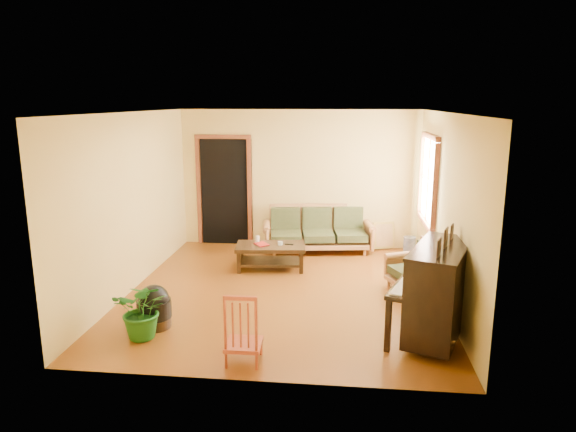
# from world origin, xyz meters

# --- Properties ---
(floor) EXTENTS (5.00, 5.00, 0.00)m
(floor) POSITION_xyz_m (0.00, 0.00, 0.00)
(floor) COLOR #5B2C0B
(floor) RESTS_ON ground
(doorway) EXTENTS (1.08, 0.16, 2.05)m
(doorway) POSITION_xyz_m (-1.45, 2.48, 1.02)
(doorway) COLOR black
(doorway) RESTS_ON floor
(window) EXTENTS (0.12, 1.36, 1.46)m
(window) POSITION_xyz_m (2.21, 1.30, 1.50)
(window) COLOR white
(window) RESTS_ON right_wall
(sofa) EXTENTS (2.08, 1.11, 0.85)m
(sofa) POSITION_xyz_m (0.40, 2.09, 0.42)
(sofa) COLOR #A2693B
(sofa) RESTS_ON floor
(coffee_table) EXTENTS (1.20, 0.73, 0.41)m
(coffee_table) POSITION_xyz_m (-0.34, 1.02, 0.21)
(coffee_table) COLOR black
(coffee_table) RESTS_ON floor
(armchair) EXTENTS (0.96, 0.98, 0.75)m
(armchair) POSITION_xyz_m (1.90, 0.22, 0.38)
(armchair) COLOR #A2693B
(armchair) RESTS_ON floor
(piano) EXTENTS (1.17, 1.47, 1.14)m
(piano) POSITION_xyz_m (1.96, -1.35, 0.57)
(piano) COLOR black
(piano) RESTS_ON floor
(footstool) EXTENTS (0.51, 0.51, 0.40)m
(footstool) POSITION_xyz_m (-1.46, -1.38, 0.20)
(footstool) COLOR black
(footstool) RESTS_ON floor
(red_chair) EXTENTS (0.38, 0.42, 0.81)m
(red_chair) POSITION_xyz_m (-0.19, -2.12, 0.41)
(red_chair) COLOR maroon
(red_chair) RESTS_ON floor
(leaning_frame) EXTENTS (0.42, 0.21, 0.55)m
(leaning_frame) POSITION_xyz_m (1.63, 2.40, 0.27)
(leaning_frame) COLOR #B2973B
(leaning_frame) RESTS_ON floor
(ceramic_crock) EXTENTS (0.26, 0.26, 0.28)m
(ceramic_crock) POSITION_xyz_m (2.09, 2.30, 0.14)
(ceramic_crock) COLOR #304592
(ceramic_crock) RESTS_ON floor
(potted_plant) EXTENTS (0.67, 0.59, 0.71)m
(potted_plant) POSITION_xyz_m (-1.47, -1.68, 0.36)
(potted_plant) COLOR #195819
(potted_plant) RESTS_ON floor
(book) EXTENTS (0.29, 0.31, 0.02)m
(book) POSITION_xyz_m (-0.56, 0.93, 0.43)
(book) COLOR maroon
(book) RESTS_ON coffee_table
(candle) EXTENTS (0.08, 0.08, 0.11)m
(candle) POSITION_xyz_m (-0.58, 1.14, 0.47)
(candle) COLOR white
(candle) RESTS_ON coffee_table
(glass_jar) EXTENTS (0.11, 0.11, 0.06)m
(glass_jar) POSITION_xyz_m (-0.18, 1.04, 0.44)
(glass_jar) COLOR silver
(glass_jar) RESTS_ON coffee_table
(remote) EXTENTS (0.14, 0.05, 0.01)m
(remote) POSITION_xyz_m (-0.03, 1.05, 0.42)
(remote) COLOR black
(remote) RESTS_ON coffee_table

